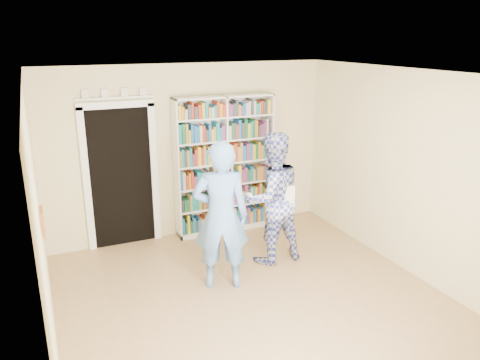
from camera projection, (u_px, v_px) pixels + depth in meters
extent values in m
plane|color=#A1754E|center=(260.00, 308.00, 5.54)|extent=(5.00, 5.00, 0.00)
plane|color=white|center=(264.00, 76.00, 4.74)|extent=(5.00, 5.00, 0.00)
plane|color=beige|center=(191.00, 151.00, 7.32)|extent=(4.50, 0.00, 4.50)
plane|color=beige|center=(42.00, 235.00, 4.26)|extent=(0.00, 5.00, 5.00)
plane|color=beige|center=(418.00, 177.00, 6.01)|extent=(0.00, 5.00, 5.00)
cube|color=white|center=(224.00, 165.00, 7.45)|extent=(1.61, 0.30, 2.21)
cube|color=white|center=(224.00, 165.00, 7.45)|extent=(0.03, 0.30, 2.21)
cube|color=black|center=(121.00, 178.00, 6.97)|extent=(0.90, 0.03, 2.10)
cube|color=white|center=(87.00, 183.00, 6.76)|extent=(0.10, 0.06, 2.20)
cube|color=white|center=(154.00, 175.00, 7.15)|extent=(0.10, 0.06, 2.20)
cube|color=white|center=(116.00, 105.00, 6.63)|extent=(1.10, 0.06, 0.10)
cube|color=white|center=(115.00, 98.00, 6.59)|extent=(1.10, 0.08, 0.02)
cube|color=brown|center=(43.00, 222.00, 4.43)|extent=(0.03, 0.25, 0.25)
imported|color=#6393DD|center=(221.00, 216.00, 5.78)|extent=(0.81, 0.67, 1.91)
imported|color=#3440A0|center=(272.00, 198.00, 6.48)|extent=(0.94, 0.75, 1.86)
cube|color=white|center=(287.00, 197.00, 6.26)|extent=(0.21, 0.05, 0.30)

